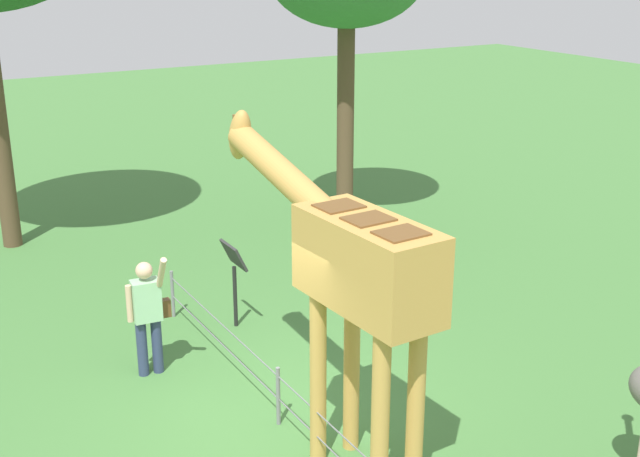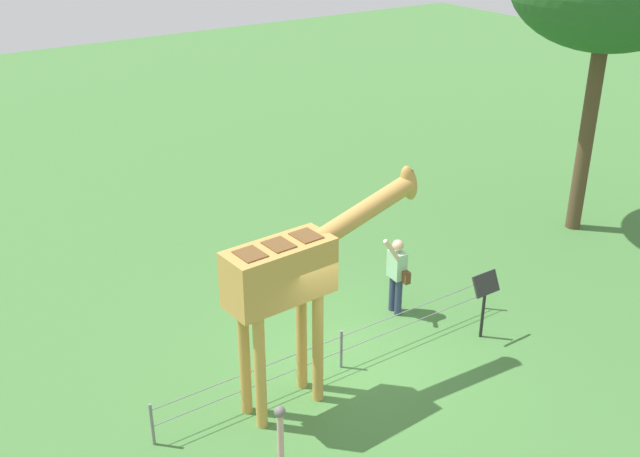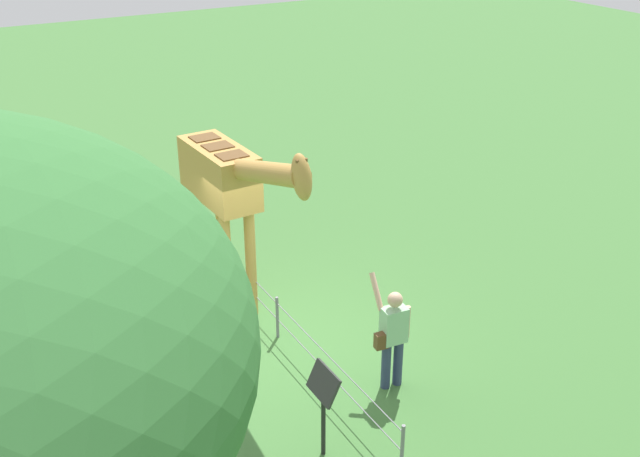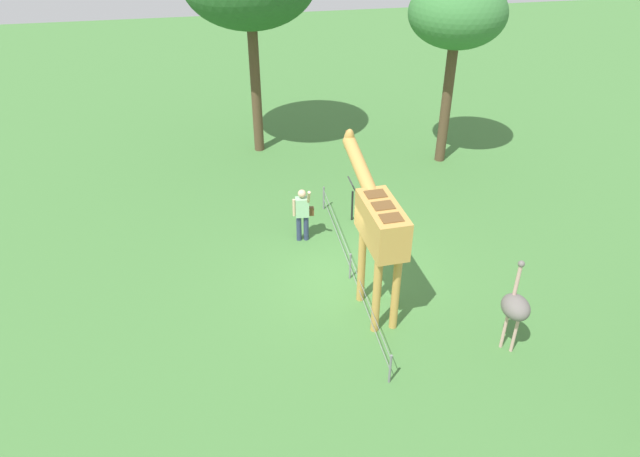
{
  "view_description": "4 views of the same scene",
  "coord_description": "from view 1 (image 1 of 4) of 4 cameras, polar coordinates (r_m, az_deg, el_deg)",
  "views": [
    {
      "loc": [
        -7.66,
        3.97,
        5.38
      ],
      "look_at": [
        -0.13,
        -0.39,
        2.42
      ],
      "focal_mm": 46.41,
      "sensor_mm": 36.0,
      "label": 1
    },
    {
      "loc": [
        -6.5,
        -8.72,
        7.84
      ],
      "look_at": [
        0.28,
        1.15,
        2.21
      ],
      "focal_mm": 42.36,
      "sensor_mm": 36.0,
      "label": 2
    },
    {
      "loc": [
        9.34,
        -4.36,
        6.94
      ],
      "look_at": [
        0.51,
        0.6,
        2.06
      ],
      "focal_mm": 42.31,
      "sensor_mm": 36.0,
      "label": 3
    },
    {
      "loc": [
        -11.21,
        2.98,
        8.96
      ],
      "look_at": [
        -0.23,
        0.92,
        1.74
      ],
      "focal_mm": 32.19,
      "sensor_mm": 36.0,
      "label": 4
    }
  ],
  "objects": [
    {
      "name": "visitor",
      "position": [
        11.02,
        -11.78,
        -5.59
      ],
      "size": [
        0.6,
        0.59,
        1.76
      ],
      "color": "navy",
      "rests_on": "ground_plane"
    },
    {
      "name": "giraffe",
      "position": [
        8.35,
        2.11,
        -2.72
      ],
      "size": [
        3.68,
        0.79,
        3.61
      ],
      "color": "#C69347",
      "rests_on": "ground_plane"
    },
    {
      "name": "ground_plane",
      "position": [
        10.17,
        -2.35,
        -13.15
      ],
      "size": [
        60.0,
        60.0,
        0.0
      ],
      "primitive_type": "plane",
      "color": "#427538"
    },
    {
      "name": "info_sign",
      "position": [
        12.17,
        -5.95,
        -2.64
      ],
      "size": [
        0.56,
        0.21,
        1.32
      ],
      "color": "black",
      "rests_on": "ground_plane"
    },
    {
      "name": "wire_fence",
      "position": [
        9.92,
        -2.9,
        -11.32
      ],
      "size": [
        7.05,
        0.05,
        0.75
      ],
      "color": "slate",
      "rests_on": "ground_plane"
    }
  ]
}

